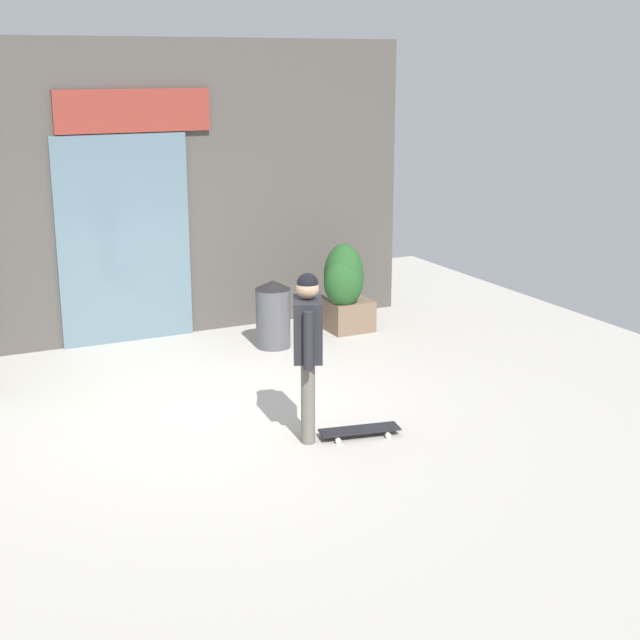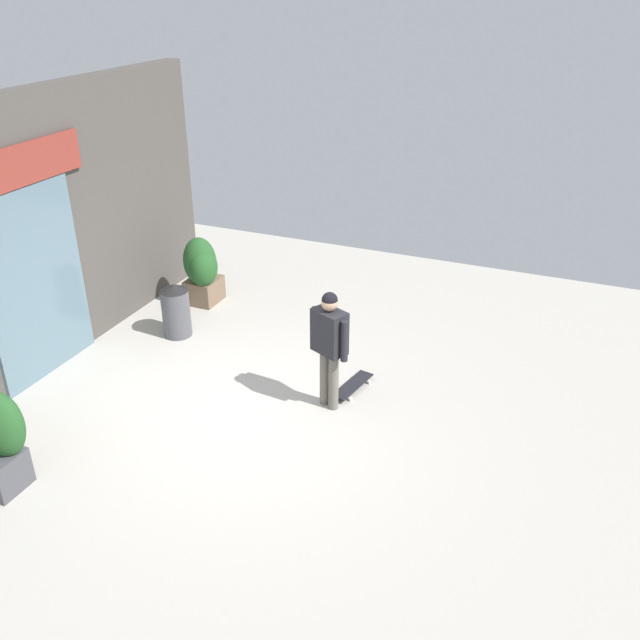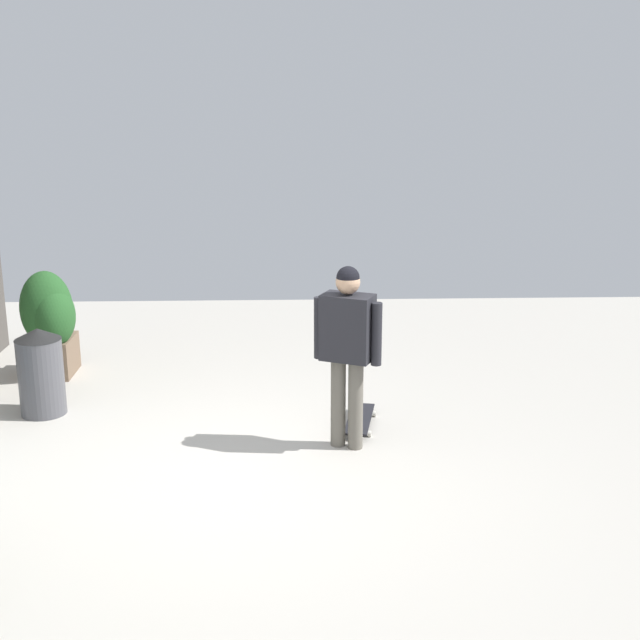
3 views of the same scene
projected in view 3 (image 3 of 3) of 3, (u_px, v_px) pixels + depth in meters
name	position (u px, v px, depth m)	size (l,w,h in m)	color
ground_plane	(235.00, 478.00, 6.71)	(12.00, 12.00, 0.00)	#B2ADA3
skateboarder	(347.00, 339.00, 7.06)	(0.41, 0.56, 1.60)	#666056
skateboard	(360.00, 419.00, 7.76)	(0.79, 0.36, 0.08)	black
planter_box_right	(50.00, 322.00, 8.97)	(0.68, 0.58, 1.17)	brown
trash_bin	(41.00, 371.00, 7.96)	(0.44, 0.44, 0.85)	#4C4C51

